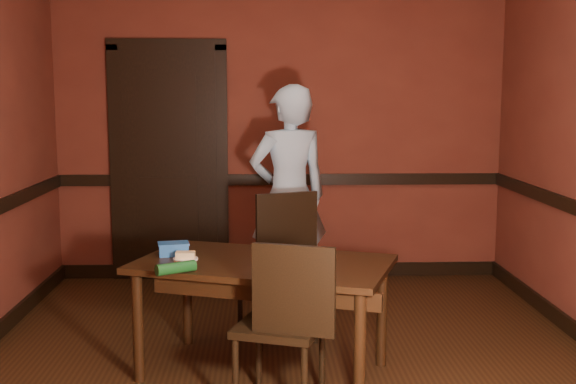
{
  "coord_description": "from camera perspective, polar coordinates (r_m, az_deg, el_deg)",
  "views": [
    {
      "loc": [
        -0.17,
        -4.25,
        1.69
      ],
      "look_at": [
        0.0,
        0.35,
        1.05
      ],
      "focal_mm": 45.0,
      "sensor_mm": 36.0,
      "label": 1
    }
  ],
  "objects": [
    {
      "name": "chair_near",
      "position": [
        3.92,
        -0.64,
        -10.3
      ],
      "size": [
        0.55,
        0.55,
        0.93
      ],
      "primitive_type": null,
      "rotation": [
        0.0,
        0.0,
        2.81
      ],
      "color": "black",
      "rests_on": "floor"
    },
    {
      "name": "floor",
      "position": [
        4.57,
        0.16,
        -13.76
      ],
      "size": [
        4.0,
        4.5,
        0.01
      ],
      "primitive_type": "cube",
      "color": "black",
      "rests_on": "ground"
    },
    {
      "name": "chair_far",
      "position": [
        4.97,
        -0.89,
        -6.02
      ],
      "size": [
        0.59,
        0.59,
        0.99
      ],
      "primitive_type": null,
      "rotation": [
        0.0,
        0.0,
        0.36
      ],
      "color": "black",
      "rests_on": "floor"
    },
    {
      "name": "wall_back",
      "position": [
        6.51,
        -0.6,
        4.94
      ],
      "size": [
        4.0,
        0.02,
        2.7
      ],
      "primitive_type": "cube",
      "color": "maroon",
      "rests_on": "ground"
    },
    {
      "name": "sandwich_plate",
      "position": [
        4.27,
        -0.48,
        -5.35
      ],
      "size": [
        0.24,
        0.24,
        0.06
      ],
      "rotation": [
        0.0,
        0.0,
        -0.15
      ],
      "color": "white",
      "rests_on": "dining_table"
    },
    {
      "name": "food_tub",
      "position": [
        4.5,
        -9.04,
        -4.45
      ],
      "size": [
        0.21,
        0.16,
        0.08
      ],
      "rotation": [
        0.0,
        0.0,
        0.19
      ],
      "color": "#2862B1",
      "rests_on": "dining_table"
    },
    {
      "name": "cheese_saucer",
      "position": [
        4.38,
        -8.11,
        -5.07
      ],
      "size": [
        0.15,
        0.15,
        0.05
      ],
      "rotation": [
        0.0,
        0.0,
        -0.18
      ],
      "color": "white",
      "rests_on": "dining_table"
    },
    {
      "name": "person",
      "position": [
        5.66,
        0.06,
        -0.36
      ],
      "size": [
        0.73,
        0.59,
        1.75
      ],
      "primitive_type": "imported",
      "rotation": [
        0.0,
        0.0,
        3.45
      ],
      "color": "#ADD2E8",
      "rests_on": "floor"
    },
    {
      "name": "dining_table",
      "position": [
        4.4,
        -1.96,
        -9.87
      ],
      "size": [
        1.67,
        1.28,
        0.69
      ],
      "primitive_type": "cube",
      "rotation": [
        0.0,
        0.0,
        -0.34
      ],
      "color": "black",
      "rests_on": "floor"
    },
    {
      "name": "wall_front",
      "position": [
        2.03,
        2.64,
        -1.78
      ],
      "size": [
        4.0,
        0.02,
        2.7
      ],
      "primitive_type": "cube",
      "color": "maroon",
      "rests_on": "ground"
    },
    {
      "name": "baseboard_back",
      "position": [
        6.69,
        -0.58,
        -6.18
      ],
      "size": [
        4.0,
        0.03,
        0.12
      ],
      "primitive_type": "cube",
      "color": "black",
      "rests_on": "ground"
    },
    {
      "name": "dado_back",
      "position": [
        6.53,
        -0.59,
        0.99
      ],
      "size": [
        4.0,
        0.03,
        0.1
      ],
      "primitive_type": "cube",
      "color": "black",
      "rests_on": "ground"
    },
    {
      "name": "sauce_jar",
      "position": [
        4.2,
        1.12,
        -5.25
      ],
      "size": [
        0.07,
        0.07,
        0.08
      ],
      "rotation": [
        0.0,
        0.0,
        -0.15
      ],
      "color": "#56823C",
      "rests_on": "dining_table"
    },
    {
      "name": "door",
      "position": [
        6.54,
        -9.39,
        2.58
      ],
      "size": [
        1.05,
        0.07,
        2.2
      ],
      "color": "black",
      "rests_on": "ground"
    },
    {
      "name": "wrapped_veg",
      "position": [
        4.06,
        -8.85,
        -5.94
      ],
      "size": [
        0.23,
        0.17,
        0.06
      ],
      "primitive_type": "cylinder",
      "rotation": [
        0.0,
        1.57,
        0.54
      ],
      "color": "#144619",
      "rests_on": "dining_table"
    }
  ]
}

